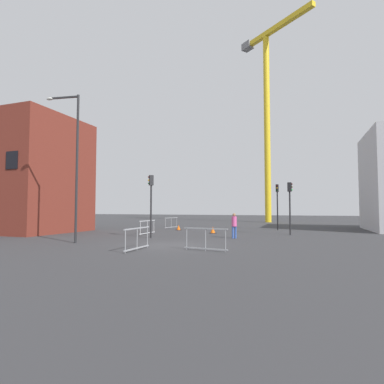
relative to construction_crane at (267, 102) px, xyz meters
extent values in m
plane|color=#333335|center=(-2.20, -30.95, -17.91)|extent=(160.00, 160.00, 0.00)
cube|color=maroon|center=(-17.41, -26.24, -13.07)|extent=(7.73, 7.58, 9.67)
cube|color=black|center=(-15.09, -30.06, -12.42)|extent=(1.10, 0.06, 1.30)
cylinder|color=yellow|center=(-0.10, 0.08, -3.92)|extent=(0.90, 0.90, 27.97)
cube|color=yellow|center=(1.61, -1.28, 10.47)|extent=(10.20, 8.30, 0.70)
cube|color=slate|center=(-3.22, 2.56, 10.47)|extent=(2.16, 2.06, 1.10)
cylinder|color=#232326|center=(-7.91, -31.76, -13.52)|extent=(0.14, 0.14, 8.78)
cube|color=#232326|center=(-8.85, -31.91, -9.23)|extent=(1.89, 0.39, 0.10)
ellipsoid|color=silver|center=(-9.78, -32.05, -9.25)|extent=(0.44, 0.24, 0.16)
cylinder|color=black|center=(2.40, -16.53, -16.12)|extent=(0.12, 0.12, 3.57)
cube|color=black|center=(2.40, -16.53, -13.98)|extent=(0.26, 0.30, 0.70)
sphere|color=#390605|center=(2.39, -16.71, -13.76)|extent=(0.11, 0.11, 0.11)
sphere|color=#F2A514|center=(2.39, -16.71, -13.98)|extent=(0.11, 0.11, 0.11)
sphere|color=#07330F|center=(2.39, -16.71, -14.20)|extent=(0.11, 0.11, 0.11)
cylinder|color=#232326|center=(3.70, -21.98, -16.26)|extent=(0.12, 0.12, 3.29)
cube|color=#232326|center=(3.70, -21.98, -14.27)|extent=(0.32, 0.29, 0.70)
sphere|color=#390605|center=(3.87, -22.01, -14.05)|extent=(0.11, 0.11, 0.11)
sphere|color=#3C2905|center=(3.87, -22.01, -14.27)|extent=(0.11, 0.11, 0.11)
sphere|color=green|center=(3.87, -22.01, -14.49)|extent=(0.11, 0.11, 0.11)
cylinder|color=#232326|center=(-5.16, -27.59, -16.11)|extent=(0.12, 0.12, 3.58)
cube|color=#232326|center=(-5.16, -27.59, -13.97)|extent=(0.37, 0.36, 0.70)
sphere|color=#390605|center=(-5.29, -27.70, -13.75)|extent=(0.11, 0.11, 0.11)
sphere|color=#F2A514|center=(-5.29, -27.70, -13.97)|extent=(0.11, 0.11, 0.11)
sphere|color=#07330F|center=(-5.29, -27.70, -14.19)|extent=(0.11, 0.11, 0.11)
cylinder|color=#33519E|center=(0.31, -25.85, -17.51)|extent=(0.14, 0.14, 0.80)
cylinder|color=#33519E|center=(0.15, -25.98, -17.51)|extent=(0.14, 0.14, 0.80)
cylinder|color=#D14C8C|center=(0.23, -25.91, -16.77)|extent=(0.34, 0.34, 0.67)
sphere|color=#8C6647|center=(0.23, -25.91, -16.33)|extent=(0.22, 0.22, 0.22)
cube|color=#B2B5BA|center=(-6.84, -24.88, -16.86)|extent=(0.09, 2.55, 0.06)
cube|color=#B2B5BA|center=(-6.84, -24.88, -17.81)|extent=(0.09, 2.55, 0.06)
cylinder|color=#B2B5BA|center=(-6.83, -26.03, -17.38)|extent=(0.04, 0.04, 1.05)
cylinder|color=#B2B5BA|center=(-6.84, -24.88, -17.38)|extent=(0.04, 0.04, 1.05)
cylinder|color=#B2B5BA|center=(-6.86, -23.73, -17.38)|extent=(0.04, 0.04, 1.05)
cube|color=gray|center=(-2.96, -33.34, -16.86)|extent=(0.09, 2.40, 0.06)
cube|color=gray|center=(-2.96, -33.34, -17.81)|extent=(0.09, 2.40, 0.06)
cylinder|color=gray|center=(-2.95, -34.42, -17.38)|extent=(0.04, 0.04, 1.05)
cylinder|color=gray|center=(-2.96, -33.34, -17.38)|extent=(0.04, 0.04, 1.05)
cylinder|color=gray|center=(-2.97, -32.26, -17.38)|extent=(0.04, 0.04, 1.05)
cube|color=gray|center=(-8.06, -17.38, -16.86)|extent=(0.38, 2.46, 0.06)
cube|color=gray|center=(-8.06, -17.38, -17.81)|extent=(0.38, 2.46, 0.06)
cylinder|color=gray|center=(-8.20, -18.49, -17.38)|extent=(0.04, 0.04, 1.05)
cylinder|color=gray|center=(-8.06, -17.38, -17.38)|extent=(0.04, 0.04, 1.05)
cylinder|color=gray|center=(-7.91, -16.28, -17.38)|extent=(0.04, 0.04, 1.05)
cube|color=gray|center=(0.21, -32.46, -16.86)|extent=(2.23, 0.34, 0.06)
cube|color=gray|center=(0.21, -32.46, -17.81)|extent=(2.23, 0.34, 0.06)
cylinder|color=gray|center=(-0.79, -32.33, -17.38)|extent=(0.04, 0.04, 1.05)
cylinder|color=gray|center=(0.21, -32.46, -17.38)|extent=(0.04, 0.04, 1.05)
cylinder|color=gray|center=(1.21, -32.59, -17.38)|extent=(0.04, 0.04, 1.05)
cube|color=black|center=(-6.29, -19.77, -17.89)|extent=(0.48, 0.48, 0.03)
cone|color=#E55B0F|center=(-6.29, -19.77, -17.66)|extent=(0.37, 0.37, 0.49)
cube|color=black|center=(-2.28, -22.27, -17.89)|extent=(0.52, 0.52, 0.03)
cone|color=#E55B0F|center=(-2.28, -22.27, -17.64)|extent=(0.40, 0.40, 0.53)
camera|label=1|loc=(4.52, -46.55, -15.91)|focal=28.95mm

